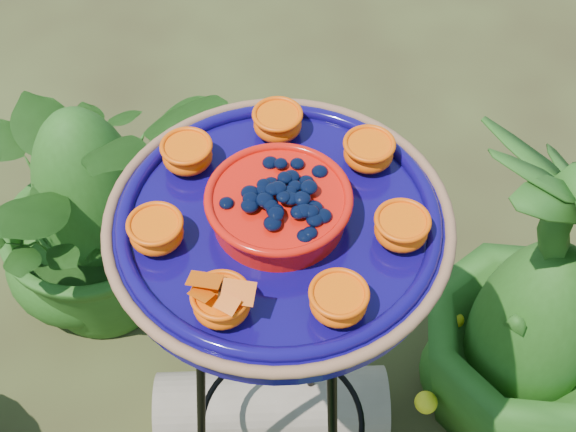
% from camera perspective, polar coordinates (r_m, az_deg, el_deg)
% --- Properties ---
extents(tripod_stand, '(0.37, 0.39, 0.98)m').
position_cam_1_polar(tripod_stand, '(1.54, -0.51, -10.44)').
color(tripod_stand, black).
rests_on(tripod_stand, ground).
extents(feeder_dish, '(0.52, 0.52, 0.12)m').
position_cam_1_polar(feeder_dish, '(1.18, -0.65, -0.28)').
color(feeder_dish, '#0E0754').
rests_on(feeder_dish, tripod_stand).
extents(driftwood_log, '(0.60, 0.42, 0.19)m').
position_cam_1_polar(driftwood_log, '(2.06, -1.16, -13.45)').
color(driftwood_log, gray).
rests_on(driftwood_log, ground).
extents(shrub_back_left, '(0.87, 0.90, 0.77)m').
position_cam_1_polar(shrub_back_left, '(2.11, -13.80, 1.23)').
color(shrub_back_left, '#225015').
rests_on(shrub_back_left, ground).
extents(shrub_back_right, '(0.72, 0.72, 0.91)m').
position_cam_1_polar(shrub_back_right, '(1.86, 17.63, -6.17)').
color(shrub_back_right, '#225015').
rests_on(shrub_back_right, ground).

